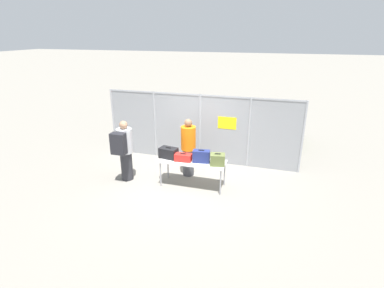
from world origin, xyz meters
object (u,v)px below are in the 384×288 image
at_px(suitcase_olive, 217,160).
at_px(inspection_table, 193,163).
at_px(security_worker_near, 188,147).
at_px(suitcase_red, 183,157).
at_px(suitcase_navy, 201,156).
at_px(utility_trailer, 265,131).
at_px(traveler_hooded, 124,149).
at_px(suitcase_black, 168,153).

bearing_deg(suitcase_olive, inspection_table, 176.16).
bearing_deg(security_worker_near, suitcase_red, 92.48).
bearing_deg(suitcase_navy, utility_trailer, 72.11).
xyz_separation_m(inspection_table, traveler_hooded, (-2.01, -0.22, 0.29)).
bearing_deg(suitcase_olive, suitcase_black, 176.78).
bearing_deg(inspection_table, suitcase_olive, -3.84).
bearing_deg(suitcase_olive, suitcase_navy, 173.38).
distance_m(suitcase_olive, utility_trailer, 4.76).
height_order(inspection_table, suitcase_black, suitcase_black).
xyz_separation_m(suitcase_navy, suitcase_olive, (0.47, -0.05, -0.02)).
bearing_deg(security_worker_near, utility_trailer, -120.83).
xyz_separation_m(suitcase_black, traveler_hooded, (-1.27, -0.26, 0.08)).
bearing_deg(traveler_hooded, security_worker_near, 16.24).
distance_m(traveler_hooded, utility_trailer, 6.11).
distance_m(suitcase_navy, security_worker_near, 0.86).
xyz_separation_m(suitcase_navy, security_worker_near, (-0.58, 0.64, -0.02)).
relative_size(suitcase_black, suitcase_navy, 1.12).
xyz_separation_m(suitcase_olive, traveler_hooded, (-2.72, -0.18, 0.07)).
height_order(inspection_table, traveler_hooded, traveler_hooded).
relative_size(suitcase_black, suitcase_olive, 1.23).
xyz_separation_m(inspection_table, suitcase_navy, (0.25, 0.01, 0.23)).
distance_m(inspection_table, traveler_hooded, 2.04).
bearing_deg(suitcase_olive, traveler_hooded, -176.30).
distance_m(suitcase_red, traveler_hooded, 1.76).
bearing_deg(suitcase_red, traveler_hooded, -174.79).
height_order(suitcase_navy, security_worker_near, security_worker_near).
xyz_separation_m(suitcase_red, security_worker_near, (-0.07, 0.71, 0.05)).
height_order(inspection_table, suitcase_olive, suitcase_olive).
distance_m(suitcase_black, suitcase_navy, 0.98).
xyz_separation_m(suitcase_black, suitcase_olive, (1.45, -0.08, 0.01)).
bearing_deg(traveler_hooded, utility_trailer, 40.87).
height_order(suitcase_navy, utility_trailer, suitcase_navy).
bearing_deg(security_worker_near, inspection_table, 113.66).
xyz_separation_m(suitcase_red, suitcase_olive, (0.97, 0.02, 0.05)).
bearing_deg(security_worker_near, suitcase_olive, 143.04).
bearing_deg(suitcase_red, suitcase_navy, 8.01).
height_order(security_worker_near, utility_trailer, security_worker_near).
distance_m(inspection_table, suitcase_black, 0.77).
bearing_deg(inspection_table, traveler_hooded, -173.62).
xyz_separation_m(traveler_hooded, security_worker_near, (1.68, 0.87, -0.08)).
height_order(inspection_table, suitcase_navy, suitcase_navy).
bearing_deg(suitcase_black, utility_trailer, 61.58).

